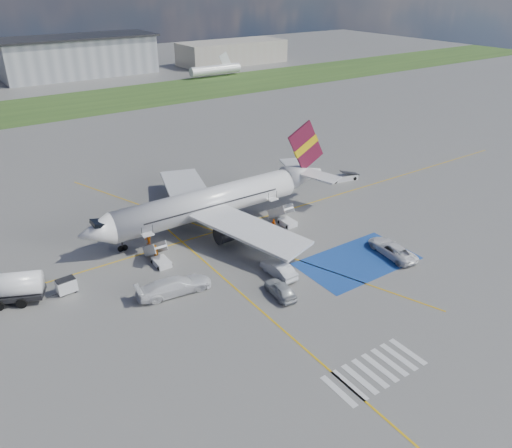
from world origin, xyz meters
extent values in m
plane|color=#60605E|center=(0.00, 0.00, 0.00)|extent=(400.00, 400.00, 0.00)
cube|color=#2D4C1E|center=(0.00, 95.00, 0.01)|extent=(400.00, 30.00, 0.01)
cube|color=gold|center=(0.00, 12.00, 0.01)|extent=(120.00, 0.20, 0.01)
cube|color=gold|center=(-5.00, -10.00, 0.01)|extent=(0.20, 60.00, 0.01)
cube|color=gold|center=(0.00, 12.00, 0.01)|extent=(20.71, 56.45, 0.01)
cube|color=navy|center=(10.00, -4.00, 0.01)|extent=(14.00, 8.00, 0.01)
cube|color=silver|center=(-6.00, -18.00, 0.01)|extent=(0.60, 4.00, 0.01)
cube|color=silver|center=(-4.80, -18.00, 0.01)|extent=(0.60, 4.00, 0.01)
cube|color=silver|center=(-3.60, -18.00, 0.01)|extent=(0.60, 4.00, 0.01)
cube|color=silver|center=(-2.40, -18.00, 0.01)|extent=(0.60, 4.00, 0.01)
cube|color=silver|center=(-1.20, -18.00, 0.01)|extent=(0.60, 4.00, 0.01)
cube|color=silver|center=(0.00, -18.00, 0.01)|extent=(0.60, 4.00, 0.01)
cube|color=silver|center=(1.20, -18.00, 0.01)|extent=(0.60, 4.00, 0.01)
cube|color=silver|center=(2.40, -18.00, 0.01)|extent=(0.60, 4.00, 0.01)
cube|color=gray|center=(20.00, 135.00, 6.00)|extent=(48.00, 18.00, 12.00)
cube|color=#A29A8C|center=(75.00, 128.00, 4.00)|extent=(40.00, 16.00, 8.00)
cylinder|color=silver|center=(0.00, 14.00, 3.40)|extent=(26.00, 3.90, 3.90)
cone|color=silver|center=(-15.00, 14.00, 3.40)|extent=(4.00, 3.90, 3.90)
cube|color=black|center=(-14.40, 14.00, 4.45)|extent=(1.67, 1.90, 0.82)
cone|color=silver|center=(16.20, 14.00, 3.80)|extent=(6.50, 3.90, 3.90)
cube|color=silver|center=(1.00, 5.50, 2.80)|extent=(9.86, 15.95, 1.40)
cube|color=silver|center=(1.00, 22.50, 2.80)|extent=(9.86, 15.95, 1.40)
cylinder|color=#38383A|center=(0.00, 8.40, 1.40)|extent=(3.40, 2.10, 2.10)
cylinder|color=#38383A|center=(0.00, 19.60, 1.40)|extent=(3.40, 2.10, 2.10)
cube|color=#560E24|center=(16.50, 14.00, 8.20)|extent=(6.62, 0.30, 7.45)
cube|color=gold|center=(16.50, 14.00, 8.20)|extent=(4.36, 0.40, 3.08)
cube|color=silver|center=(16.80, 10.80, 4.50)|extent=(4.73, 5.95, 0.49)
cube|color=silver|center=(16.80, 17.20, 4.50)|extent=(4.73, 5.95, 0.49)
cube|color=black|center=(0.00, 12.04, 3.75)|extent=(19.50, 0.04, 0.18)
cube|color=black|center=(0.00, 15.96, 3.75)|extent=(19.50, 0.04, 0.18)
cube|color=silver|center=(-9.50, 9.85, 1.45)|extent=(1.40, 3.73, 2.32)
cube|color=silver|center=(-9.50, 11.75, 2.50)|extent=(1.40, 1.00, 0.12)
cylinder|color=black|center=(-10.20, 11.75, 3.05)|extent=(0.06, 0.06, 1.10)
cylinder|color=black|center=(-8.80, 11.75, 3.05)|extent=(0.06, 0.06, 1.10)
cube|color=silver|center=(-9.50, 8.25, 0.35)|extent=(1.60, 2.40, 0.70)
cube|color=silver|center=(9.00, 9.85, 1.45)|extent=(1.40, 3.73, 2.32)
cube|color=silver|center=(9.00, 11.75, 2.50)|extent=(1.40, 1.00, 0.12)
cylinder|color=black|center=(8.30, 11.75, 3.05)|extent=(0.06, 0.06, 1.10)
cylinder|color=black|center=(9.70, 11.75, 3.05)|extent=(0.06, 0.06, 1.10)
cube|color=silver|center=(9.00, 8.25, 0.35)|extent=(1.60, 2.40, 0.70)
cylinder|color=silver|center=(-25.70, 10.38, 2.13)|extent=(7.62, 5.18, 2.45)
cube|color=black|center=(-25.70, 10.38, 0.91)|extent=(7.62, 5.18, 0.53)
cube|color=silver|center=(-20.17, 8.79, 0.85)|extent=(2.09, 1.35, 1.41)
cube|color=black|center=(-20.17, 8.79, 1.61)|extent=(1.99, 1.25, 0.12)
cube|color=silver|center=(26.49, 16.03, 0.40)|extent=(5.08, 2.60, 0.81)
cube|color=black|center=(27.67, 15.78, 1.11)|extent=(3.35, 1.85, 0.90)
imported|color=#AEB1B5|center=(-1.78, -4.48, 0.78)|extent=(2.29, 4.72, 1.55)
imported|color=#B0B3B8|center=(0.38, -1.25, 0.83)|extent=(1.78, 5.05, 1.66)
imported|color=white|center=(14.47, -5.21, 1.00)|extent=(3.13, 5.62, 2.01)
imported|color=silver|center=(-10.77, 2.25, 1.19)|extent=(6.31, 3.20, 2.37)
imported|color=orange|center=(-9.36, 9.96, 0.92)|extent=(0.78, 0.63, 1.84)
imported|color=orange|center=(-8.85, 13.53, 0.94)|extent=(0.86, 1.02, 1.88)
imported|color=orange|center=(6.36, 7.81, 0.87)|extent=(0.46, 1.04, 1.75)
camera|label=1|loc=(-28.57, -39.05, 30.38)|focal=35.00mm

